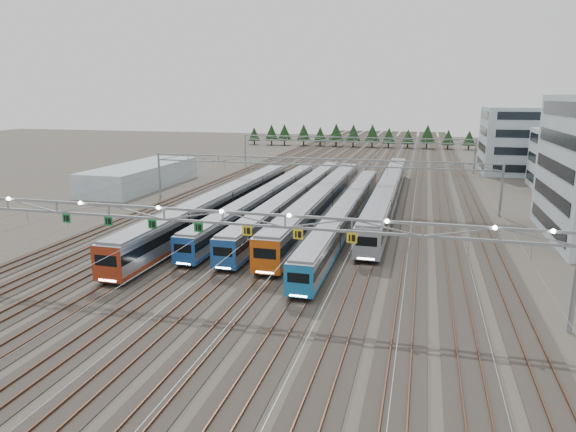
% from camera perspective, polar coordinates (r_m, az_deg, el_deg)
% --- Properties ---
extents(ground, '(400.00, 400.00, 0.00)m').
position_cam_1_polar(ground, '(46.89, -7.01, -8.88)').
color(ground, '#47423A').
rests_on(ground, ground).
extents(track_bed, '(54.00, 260.00, 5.42)m').
position_cam_1_polar(track_bed, '(142.12, 8.08, 6.56)').
color(track_bed, '#2D2823').
rests_on(track_bed, ground).
extents(train_a, '(3.12, 57.68, 4.07)m').
position_cam_1_polar(train_a, '(74.98, -7.25, 1.34)').
color(train_a, black).
rests_on(train_a, ground).
extents(train_b, '(2.65, 56.90, 3.44)m').
position_cam_1_polar(train_b, '(79.26, -2.55, 1.84)').
color(train_b, black).
rests_on(train_b, ground).
extents(train_c, '(2.76, 63.80, 3.59)m').
position_cam_1_polar(train_c, '(81.05, 1.15, 2.16)').
color(train_c, black).
rests_on(train_c, ground).
extents(train_d, '(3.10, 58.25, 4.05)m').
position_cam_1_polar(train_d, '(77.02, 3.85, 1.72)').
color(train_d, black).
rests_on(train_d, ground).
extents(train_e, '(2.65, 57.97, 3.45)m').
position_cam_1_polar(train_e, '(71.59, 6.62, 0.54)').
color(train_e, black).
rests_on(train_e, ground).
extents(train_f, '(3.06, 64.10, 3.99)m').
position_cam_1_polar(train_f, '(85.47, 11.05, 2.63)').
color(train_f, black).
rests_on(train_f, ground).
extents(gantry_near, '(56.36, 0.61, 8.08)m').
position_cam_1_polar(gantry_near, '(44.64, -7.38, -0.46)').
color(gantry_near, gray).
rests_on(gantry_near, ground).
extents(gantry_mid, '(56.36, 0.36, 8.00)m').
position_cam_1_polar(gantry_mid, '(82.68, 3.17, 5.41)').
color(gantry_mid, gray).
rests_on(gantry_mid, ground).
extents(gantry_far, '(56.36, 0.36, 8.00)m').
position_cam_1_polar(gantry_far, '(126.82, 7.33, 8.02)').
color(gantry_far, gray).
rests_on(gantry_far, ground).
extents(depot_bldg_mid, '(14.00, 16.00, 11.41)m').
position_cam_1_polar(depot_bldg_mid, '(110.56, 29.35, 5.35)').
color(depot_bldg_mid, '#99ACB7').
rests_on(depot_bldg_mid, ground).
extents(depot_bldg_north, '(22.00, 18.00, 15.13)m').
position_cam_1_polar(depot_bldg_north, '(132.06, 25.59, 7.57)').
color(depot_bldg_north, '#99ACB7').
rests_on(depot_bldg_north, ground).
extents(west_shed, '(10.00, 30.00, 4.42)m').
position_cam_1_polar(west_shed, '(105.70, -15.93, 4.33)').
color(west_shed, '#99ACB7').
rests_on(west_shed, ground).
extents(treeline, '(100.10, 5.60, 7.02)m').
position_cam_1_polar(treeline, '(183.43, 10.42, 8.80)').
color(treeline, '#332114').
rests_on(treeline, ground).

